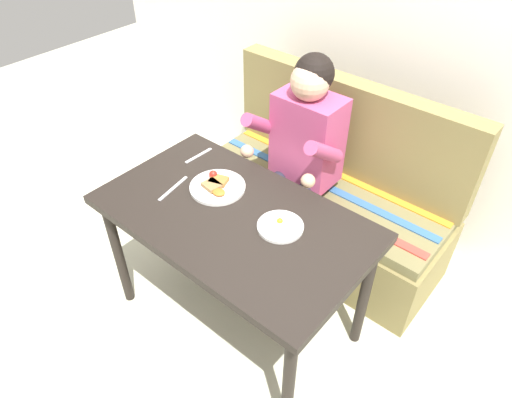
% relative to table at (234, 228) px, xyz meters
% --- Properties ---
extents(ground_plane, '(8.00, 8.00, 0.00)m').
position_rel_table_xyz_m(ground_plane, '(0.00, 0.00, -0.65)').
color(ground_plane, beige).
extents(back_wall, '(4.40, 0.10, 2.60)m').
position_rel_table_xyz_m(back_wall, '(0.00, 1.27, 0.65)').
color(back_wall, silver).
rests_on(back_wall, ground).
extents(table, '(1.20, 0.70, 0.73)m').
position_rel_table_xyz_m(table, '(0.00, 0.00, 0.00)').
color(table, black).
rests_on(table, ground).
extents(couch, '(1.44, 0.56, 1.00)m').
position_rel_table_xyz_m(couch, '(0.00, 0.76, -0.32)').
color(couch, olive).
rests_on(couch, ground).
extents(person, '(0.45, 0.61, 1.21)m').
position_rel_table_xyz_m(person, '(-0.08, 0.59, 0.09)').
color(person, '#B14471').
rests_on(person, ground).
extents(plate_breakfast, '(0.26, 0.26, 0.05)m').
position_rel_table_xyz_m(plate_breakfast, '(-0.18, 0.08, 0.10)').
color(plate_breakfast, white).
rests_on(plate_breakfast, table).
extents(plate_eggs, '(0.19, 0.19, 0.04)m').
position_rel_table_xyz_m(plate_eggs, '(0.21, 0.06, 0.09)').
color(plate_eggs, white).
rests_on(plate_eggs, table).
extents(fork, '(0.02, 0.17, 0.00)m').
position_rel_table_xyz_m(fork, '(-0.43, 0.21, 0.08)').
color(fork, silver).
rests_on(fork, table).
extents(knife, '(0.05, 0.20, 0.00)m').
position_rel_table_xyz_m(knife, '(-0.33, -0.05, 0.08)').
color(knife, silver).
rests_on(knife, table).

